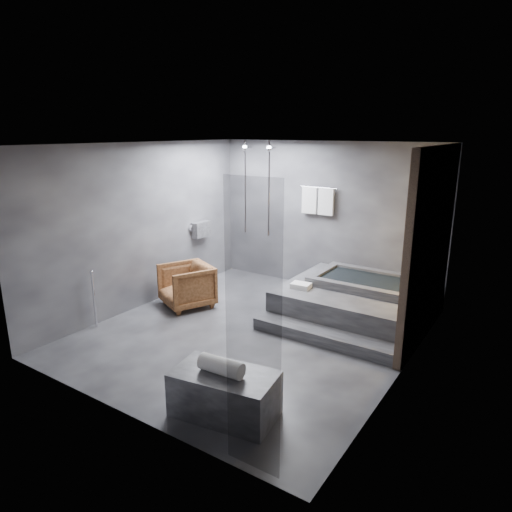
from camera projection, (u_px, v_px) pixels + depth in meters
The scene contains 7 objects.
room at pixel (285, 221), 6.51m from camera, with size 5.00×5.04×2.82m.
tub_deck at pixel (354, 302), 7.53m from camera, with size 2.20×2.00×0.50m, color #2D2D2F.
tub_step at pixel (323, 337), 6.62m from camera, with size 2.20×0.36×0.18m, color #2D2D2F.
concrete_bench at pixel (225, 394), 4.90m from camera, with size 1.11×0.61×0.50m, color #303033.
driftwood_chair at pixel (187, 286), 7.93m from camera, with size 0.80×0.82×0.75m, color #422310.
rolled_towel at pixel (221, 366), 4.79m from camera, with size 0.18×0.18×0.50m, color white.
deck_towel at pixel (301, 286), 7.42m from camera, with size 0.31×0.22×0.08m, color white.
Camera 1 is at (3.59, -5.33, 2.98)m, focal length 32.00 mm.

